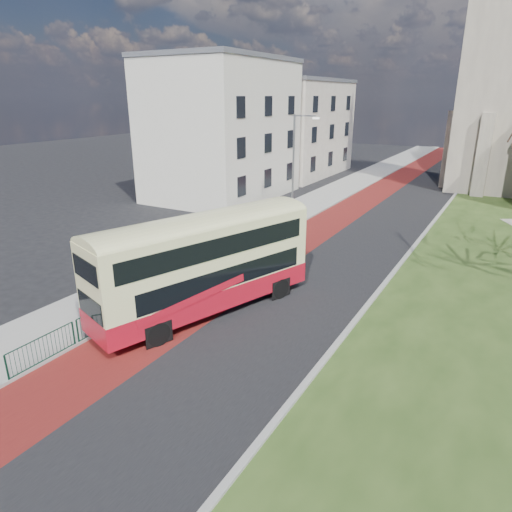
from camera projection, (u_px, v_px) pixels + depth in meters
The scene contains 11 objects.
ground at pixel (211, 313), 21.10m from camera, with size 160.00×160.00×0.00m, color black.
road_carriageway at pixel (370, 220), 36.74m from camera, with size 9.00×120.00×0.01m, color black.
bus_lane at pixel (338, 216), 38.01m from camera, with size 3.40×120.00×0.01m, color #591414.
pavement_west at pixel (297, 210), 39.78m from camera, with size 4.00×120.00×0.12m, color gray.
kerb_west at pixel (318, 213), 38.84m from camera, with size 0.25×120.00×0.13m, color #999993.
kerb_east at pixel (434, 221), 36.20m from camera, with size 0.25×80.00×0.13m, color #999993.
pedestrian_railing at pixel (209, 264), 25.57m from camera, with size 0.07×24.00×1.12m.
street_block_near at pixel (222, 129), 43.50m from camera, with size 10.30×14.30×13.00m.
street_block_far at pixel (294, 127), 56.83m from camera, with size 10.30×16.30×11.50m.
streetlamp at pixel (295, 161), 36.33m from camera, with size 2.13×0.18×8.00m.
bus at pixel (205, 260), 20.32m from camera, with size 5.71×10.90×4.46m.
Camera 1 is at (11.29, -15.46, 9.49)m, focal length 32.00 mm.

